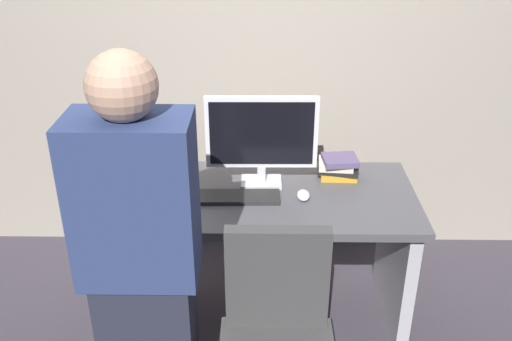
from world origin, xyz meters
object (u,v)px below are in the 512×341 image
Objects in this scene: desk at (256,231)px; mouse at (303,195)px; cup_near_keyboard at (172,203)px; book_stack at (338,167)px; monitor at (262,136)px; person_at_desk at (143,275)px; keyboard at (234,197)px.

mouse is (0.23, -0.04, 0.23)m from desk.
desk is at bearing 25.58° from cup_near_keyboard.
monitor is at bearing -169.93° from book_stack.
person_at_desk is 16.39× the size of mouse.
monitor is (0.02, 0.10, 0.47)m from desk.
cup_near_keyboard is (-0.28, -0.13, 0.04)m from keyboard.
book_stack reaches higher than mouse.
book_stack is at bearing 49.17° from mouse.
person_at_desk is at bearing -114.53° from monitor.
monitor is at bearing 49.99° from keyboard.
person_at_desk is 1.00m from monitor.
person_at_desk is 0.98m from mouse.
mouse is 1.05× the size of cup_near_keyboard.
desk is at bearing 26.64° from keyboard.
keyboard is at bearing -152.16° from desk.
desk is 0.94× the size of person_at_desk.
desk is 0.49m from monitor.
desk is 7.01× the size of book_stack.
monitor is at bearing 35.31° from cup_near_keyboard.
keyboard is 0.56m from book_stack.
monitor is 0.44m from book_stack.
book_stack is (0.80, 0.97, -0.05)m from person_at_desk.
cup_near_keyboard is (0.01, 0.62, -0.07)m from person_at_desk.
mouse is (0.33, 0.01, 0.01)m from keyboard.
mouse reaches higher than desk.
person_at_desk is 17.23× the size of cup_near_keyboard.
cup_near_keyboard is at bearing 89.26° from person_at_desk.
desk is 0.25m from keyboard.
keyboard is (0.28, 0.74, -0.10)m from person_at_desk.
desk is at bearing 169.25° from mouse.
monitor reaches higher than mouse.
book_stack is (0.41, 0.17, 0.28)m from desk.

